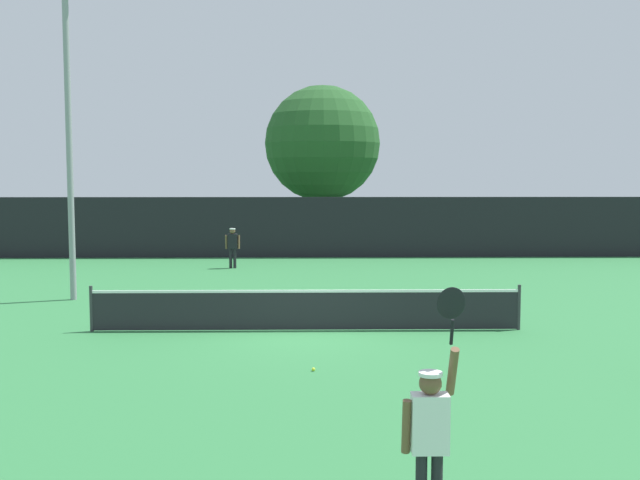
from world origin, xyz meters
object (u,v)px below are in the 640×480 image
at_px(player_serving, 431,425).
at_px(tennis_ball, 313,369).
at_px(light_pole, 69,123).
at_px(parked_car_near, 165,228).
at_px(player_receiving, 233,244).
at_px(large_tree, 323,144).
at_px(parked_car_mid, 339,231).
at_px(parked_car_far, 499,231).

height_order(player_serving, tennis_ball, player_serving).
height_order(light_pole, parked_car_near, light_pole).
distance_m(player_receiving, tennis_ball, 15.73).
distance_m(tennis_ball, large_tree, 25.20).
relative_size(parked_car_near, parked_car_mid, 0.95).
xyz_separation_m(player_serving, large_tree, (-0.44, 30.93, 4.10)).
height_order(light_pole, large_tree, light_pole).
bearing_deg(light_pole, player_serving, -60.70).
relative_size(player_receiving, parked_car_near, 0.37).
relative_size(large_tree, parked_car_near, 1.92).
xyz_separation_m(player_receiving, parked_car_far, (12.70, 8.78, -0.17)).
xyz_separation_m(player_receiving, large_tree, (3.70, 9.24, 4.25)).
relative_size(large_tree, parked_car_far, 1.86).
xyz_separation_m(parked_car_near, parked_car_far, (17.48, -2.61, 0.00)).
relative_size(light_pole, parked_car_near, 2.14).
bearing_deg(tennis_ball, large_tree, 88.37).
relative_size(player_receiving, large_tree, 0.19).
relative_size(tennis_ball, light_pole, 0.01).
xyz_separation_m(light_pole, parked_car_mid, (8.49, 16.14, -4.33)).
xyz_separation_m(tennis_ball, large_tree, (0.70, 24.66, 5.16)).
xyz_separation_m(player_serving, parked_car_far, (8.56, 30.47, -0.33)).
distance_m(light_pole, large_tree, 18.22).
relative_size(parked_car_near, parked_car_far, 0.97).
bearing_deg(tennis_ball, player_serving, -79.73).
bearing_deg(parked_car_mid, parked_car_near, 173.29).
bearing_deg(parked_car_mid, player_serving, -82.20).
bearing_deg(player_receiving, light_pole, 61.66).
height_order(tennis_ball, light_pole, light_pole).
height_order(player_receiving, parked_car_far, parked_car_far).
bearing_deg(player_receiving, parked_car_near, -67.25).
bearing_deg(parked_car_mid, player_receiving, -108.67).
height_order(player_serving, parked_car_far, player_serving).
bearing_deg(parked_car_mid, tennis_ball, -85.08).
bearing_deg(player_receiving, parked_car_far, -145.35).
bearing_deg(parked_car_far, player_receiving, -151.63).
height_order(player_serving, light_pole, light_pole).
height_order(player_serving, parked_car_mid, player_serving).
height_order(player_serving, player_receiving, player_serving).
bearing_deg(tennis_ball, light_pole, 130.53).
bearing_deg(light_pole, parked_car_mid, 62.26).
distance_m(player_receiving, parked_car_mid, 9.94).
distance_m(tennis_ball, parked_car_near, 27.92).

